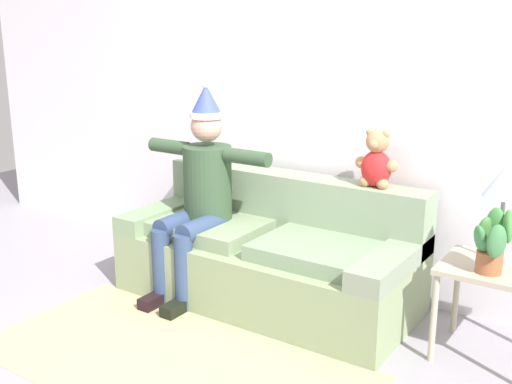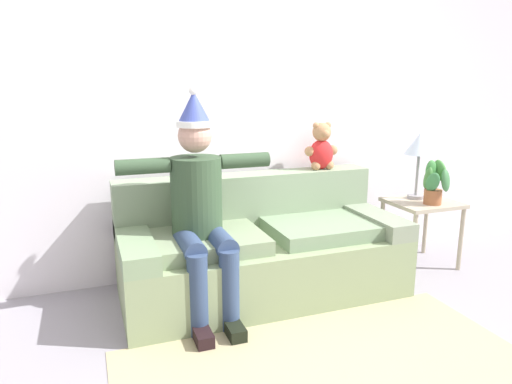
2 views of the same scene
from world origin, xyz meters
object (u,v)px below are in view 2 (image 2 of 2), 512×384
Objects in this scene: couch at (260,249)px; person_seated at (200,203)px; teddy_bear at (321,148)px; side_table at (422,211)px; table_lamp at (419,147)px; potted_plant at (435,183)px.

couch is 0.67m from person_seated.
person_seated is at bearing -160.81° from couch.
teddy_bear is (0.63, 0.27, 0.69)m from couch.
teddy_bear is (1.11, 0.44, 0.25)m from person_seated.
side_table is at bearing -17.65° from teddy_bear.
side_table is at bearing -91.55° from table_lamp.
person_seated is at bearing -171.96° from table_lamp.
person_seated is 2.69× the size of table_lamp.
person_seated is 1.98m from table_lamp.
teddy_bear is 1.03× the size of potted_plant.
table_lamp reaches higher than potted_plant.
couch is 3.62× the size of table_lamp.
side_table is 0.29m from potted_plant.
teddy_bear reaches higher than table_lamp.
person_seated reaches higher than teddy_bear.
table_lamp is (1.46, 0.11, 0.68)m from couch.
potted_plant is (1.46, -0.10, 0.42)m from couch.
couch is 5.45× the size of potted_plant.
side_table is at bearing 0.34° from couch.
side_table is 1.00× the size of table_lamp.
couch is 1.61m from table_lamp.
couch reaches higher than side_table.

